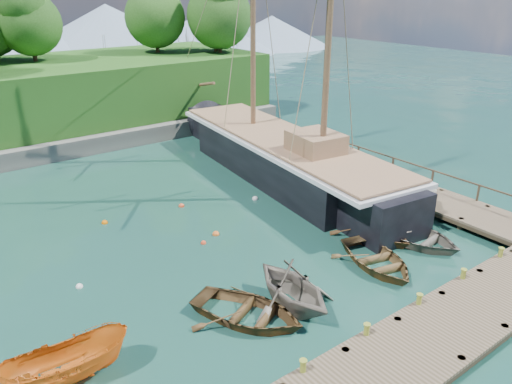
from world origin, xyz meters
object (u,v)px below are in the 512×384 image
rowboat_3 (414,242)px  rowboat_4 (371,236)px  rowboat_2 (376,266)px  schooner (284,160)px  motorboat_orange (70,381)px  rowboat_1 (292,307)px  cabin_boat_white (397,205)px  rowboat_0 (248,320)px

rowboat_3 → rowboat_4: (-1.20, 1.72, 0.00)m
rowboat_2 → rowboat_4: size_ratio=0.99×
rowboat_4 → schooner: schooner is taller
motorboat_orange → schooner: schooner is taller
rowboat_2 → rowboat_1: bearing=-166.0°
rowboat_1 → rowboat_2: (5.16, 0.01, 0.00)m
rowboat_1 → rowboat_4: rowboat_1 is taller
cabin_boat_white → schooner: size_ratio=0.18×
motorboat_orange → rowboat_0: bearing=-91.1°
rowboat_0 → rowboat_1: (1.91, -0.40, 0.00)m
rowboat_0 → motorboat_orange: 6.62m
rowboat_1 → rowboat_3: rowboat_1 is taller
cabin_boat_white → schooner: (-2.28, 7.64, 1.17)m
cabin_boat_white → rowboat_1: bearing=-155.7°
rowboat_3 → schooner: size_ratio=0.17×
rowboat_0 → motorboat_orange: motorboat_orange is taller
rowboat_0 → rowboat_1: bearing=-37.9°
rowboat_3 → cabin_boat_white: bearing=41.2°
rowboat_0 → rowboat_4: rowboat_0 is taller
rowboat_3 → cabin_boat_white: cabin_boat_white is taller
rowboat_0 → rowboat_4: size_ratio=1.03×
rowboat_3 → motorboat_orange: 16.96m
rowboat_4 → motorboat_orange: 15.76m
rowboat_3 → schooner: 11.10m
rowboat_4 → schooner: bearing=75.4°
rowboat_3 → rowboat_4: rowboat_3 is taller
rowboat_2 → rowboat_3: (3.30, 0.40, 0.00)m
rowboat_4 → schooner: size_ratio=0.16×
rowboat_1 → cabin_boat_white: (11.47, 3.79, 0.00)m
motorboat_orange → cabin_boat_white: bearing=-76.0°
cabin_boat_white → schooner: 8.06m
rowboat_4 → rowboat_1: bearing=-166.7°
rowboat_2 → cabin_boat_white: cabin_boat_white is taller
motorboat_orange → schooner: bearing=-53.3°
rowboat_1 → rowboat_3: size_ratio=0.87×
rowboat_4 → cabin_boat_white: cabin_boat_white is taller
rowboat_0 → rowboat_3: 10.38m
rowboat_2 → rowboat_3: size_ratio=0.93×
rowboat_2 → rowboat_4: bearing=59.0°
rowboat_0 → motorboat_orange: (-6.56, 0.92, 0.00)m
rowboat_0 → rowboat_2: 7.08m
rowboat_4 → motorboat_orange: size_ratio=1.08×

